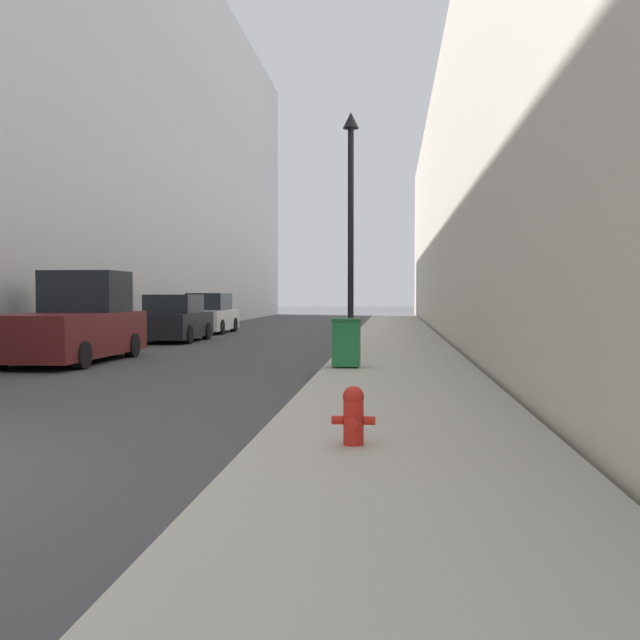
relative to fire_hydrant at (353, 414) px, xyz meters
The scene contains 9 objects.
sidewalk_right 16.05m from the fire_hydrant, 88.02° to the left, with size 3.28×60.00×0.14m.
building_left_glass 30.02m from the fire_hydrant, 122.80° to the left, with size 12.00×60.00×19.17m.
building_right_stone 25.98m from the fire_hydrant, 70.96° to the left, with size 12.00×60.00×11.62m.
fire_hydrant is the anchor object (origin of this frame).
trash_bin 7.92m from the fire_hydrant, 94.19° to the left, with size 0.60×0.65×1.04m.
lamppost 11.24m from the fire_hydrant, 93.48° to the left, with size 0.40×0.40×6.14m.
pickup_truck 12.51m from the fire_hydrant, 127.31° to the left, with size 2.18×5.09×2.31m.
parked_sedan_near 19.28m from the fire_hydrant, 112.73° to the left, with size 1.95×4.08×1.70m.
parked_sedan_far 24.82m from the fire_hydrant, 108.00° to the left, with size 1.87×4.24×1.77m.
Camera 1 is at (5.41, -5.31, 1.68)m, focal length 40.00 mm.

